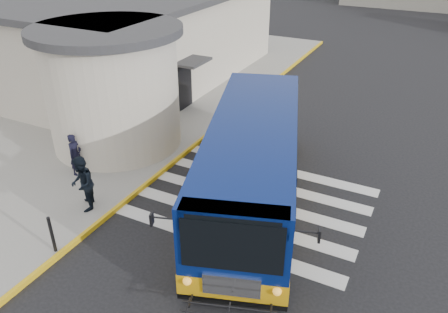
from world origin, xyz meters
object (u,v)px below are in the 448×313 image
at_px(pedestrian_b, 82,184).
at_px(bollard, 52,234).
at_px(transit_bus, 252,166).
at_px(pedestrian_a, 75,154).

relative_size(pedestrian_b, bollard, 1.60).
xyz_separation_m(transit_bus, bollard, (-3.90, -4.94, -0.67)).
distance_m(transit_bus, bollard, 6.33).
xyz_separation_m(transit_bus, pedestrian_b, (-4.57, -2.95, -0.31)).
bearing_deg(transit_bus, pedestrian_a, 173.97).
xyz_separation_m(pedestrian_a, pedestrian_b, (1.82, -1.57, 0.15)).
distance_m(pedestrian_a, bollard, 4.35).
height_order(transit_bus, pedestrian_b, transit_bus).
height_order(pedestrian_b, bollard, pedestrian_b).
relative_size(pedestrian_a, bollard, 1.35).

